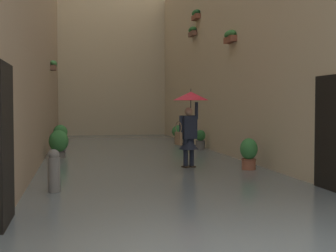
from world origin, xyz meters
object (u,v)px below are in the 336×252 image
at_px(potted_plant_near_left, 249,154).
at_px(potted_plant_far_left, 200,140).
at_px(person_wading, 190,116).
at_px(mooring_bollard, 54,172).
at_px(potted_plant_mid_left, 179,133).
at_px(potted_plant_mid_right, 60,135).
at_px(potted_plant_far_right, 59,143).

height_order(potted_plant_near_left, potted_plant_far_left, potted_plant_near_left).
xyz_separation_m(person_wading, mooring_bollard, (3.22, 2.88, -0.95)).
bearing_deg(potted_plant_mid_left, person_wading, 79.81).
height_order(potted_plant_mid_right, potted_plant_far_right, potted_plant_mid_right).
bearing_deg(mooring_bollard, potted_plant_mid_left, -113.29).
distance_m(potted_plant_near_left, potted_plant_far_left, 5.49).
relative_size(person_wading, potted_plant_near_left, 2.46).
distance_m(person_wading, potted_plant_far_left, 5.12).
bearing_deg(potted_plant_far_right, potted_plant_mid_left, -133.42).
bearing_deg(potted_plant_mid_left, potted_plant_far_left, 92.17).
xyz_separation_m(potted_plant_near_left, potted_plant_mid_left, (-0.10, -8.60, -0.00)).
distance_m(potted_plant_mid_right, potted_plant_far_left, 5.33).
height_order(potted_plant_far_left, mooring_bollard, mooring_bollard).
bearing_deg(mooring_bollard, person_wading, -138.17).
distance_m(potted_plant_mid_right, mooring_bollard, 9.62).
bearing_deg(person_wading, potted_plant_near_left, 152.00).
relative_size(potted_plant_mid_right, potted_plant_far_right, 1.00).
height_order(potted_plant_near_left, mooring_bollard, mooring_bollard).
height_order(person_wading, mooring_bollard, person_wading).
height_order(person_wading, potted_plant_far_right, person_wading).
xyz_separation_m(potted_plant_far_right, mooring_bollard, (-0.13, 5.74, -0.08)).
xyz_separation_m(person_wading, potted_plant_mid_left, (-1.42, -7.90, -0.92)).
bearing_deg(potted_plant_near_left, potted_plant_mid_left, -90.66).
relative_size(potted_plant_near_left, mooring_bollard, 0.99).
distance_m(potted_plant_mid_right, potted_plant_far_right, 3.88).
height_order(potted_plant_mid_right, potted_plant_near_left, potted_plant_mid_right).
bearing_deg(mooring_bollard, potted_plant_near_left, -154.36).
xyz_separation_m(potted_plant_mid_right, potted_plant_far_left, (-4.96, 1.95, -0.12)).
bearing_deg(potted_plant_mid_left, potted_plant_near_left, 89.34).
height_order(potted_plant_far_right, mooring_bollard, potted_plant_far_right).
bearing_deg(potted_plant_mid_left, mooring_bollard, 66.71).
bearing_deg(potted_plant_near_left, person_wading, -28.00).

